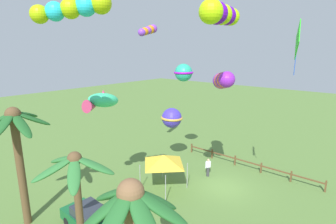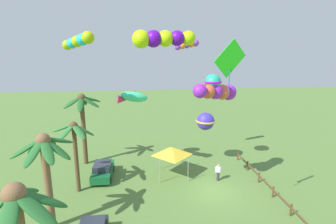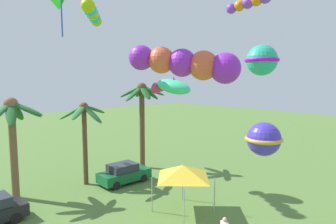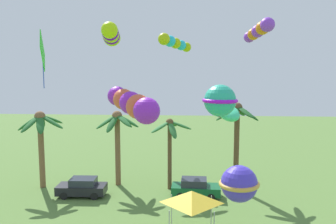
% 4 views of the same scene
% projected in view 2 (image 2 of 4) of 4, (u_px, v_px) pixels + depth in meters
% --- Properties ---
extents(ground_plane, '(120.00, 120.00, 0.00)m').
position_uv_depth(ground_plane, '(215.00, 192.00, 22.00)').
color(ground_plane, '#567A38').
extents(palm_tree_0, '(3.88, 3.83, 6.68)m').
position_uv_depth(palm_tree_0, '(45.00, 158.00, 16.48)').
color(palm_tree_0, brown).
rests_on(palm_tree_0, ground).
extents(palm_tree_1, '(3.57, 3.56, 6.14)m').
position_uv_depth(palm_tree_1, '(74.00, 138.00, 21.15)').
color(palm_tree_1, brown).
rests_on(palm_tree_1, ground).
extents(palm_tree_2, '(4.07, 3.86, 6.72)m').
position_uv_depth(palm_tree_2, '(19.00, 221.00, 10.39)').
color(palm_tree_2, brown).
rests_on(palm_tree_2, ground).
extents(palm_tree_3, '(3.73, 3.84, 7.49)m').
position_uv_depth(palm_tree_3, '(83.00, 112.00, 26.40)').
color(palm_tree_3, brown).
rests_on(palm_tree_3, ground).
extents(rail_fence, '(12.61, 0.12, 0.95)m').
position_uv_depth(rail_fence, '(266.00, 183.00, 22.36)').
color(rail_fence, brown).
rests_on(rail_fence, ground).
extents(parked_car_1, '(3.95, 1.84, 1.51)m').
position_uv_depth(parked_car_1, '(103.00, 170.00, 24.39)').
color(parked_car_1, '#145B2D').
rests_on(parked_car_1, ground).
extents(spectator_0, '(0.36, 0.51, 1.59)m').
position_uv_depth(spectator_0, '(218.00, 172.00, 23.85)').
color(spectator_0, '#38383D').
rests_on(spectator_0, ground).
extents(festival_tent, '(2.86, 2.86, 2.85)m').
position_uv_depth(festival_tent, '(172.00, 151.00, 24.44)').
color(festival_tent, '#9E9EA3').
rests_on(festival_tent, ground).
extents(kite_diamond_0, '(0.74, 2.12, 3.11)m').
position_uv_depth(kite_diamond_0, '(230.00, 59.00, 14.96)').
color(kite_diamond_0, '#25D91A').
extents(kite_fish_1, '(1.96, 3.30, 1.45)m').
position_uv_depth(kite_fish_1, '(132.00, 97.00, 25.29)').
color(kite_fish_1, '#3ADE95').
extents(kite_tube_2, '(1.67, 4.25, 1.18)m').
position_uv_depth(kite_tube_2, '(162.00, 39.00, 17.03)').
color(kite_tube_2, '#B8E90E').
extents(kite_tube_3, '(2.58, 2.78, 1.36)m').
position_uv_depth(kite_tube_3, '(79.00, 41.00, 19.89)').
color(kite_tube_3, '#ADC90D').
extents(kite_ball_4, '(2.37, 2.37, 1.52)m').
position_uv_depth(kite_ball_4, '(213.00, 82.00, 24.71)').
color(kite_ball_4, '#26B28F').
extents(kite_tube_5, '(3.20, 4.11, 1.65)m').
position_uv_depth(kite_tube_5, '(217.00, 92.00, 20.48)').
color(kite_tube_5, purple).
extents(kite_ball_6, '(2.80, 2.79, 1.82)m').
position_uv_depth(kite_ball_6, '(205.00, 121.00, 26.62)').
color(kite_ball_6, '#4433CA').
extents(kite_tube_7, '(1.21, 2.54, 1.07)m').
position_uv_depth(kite_tube_7, '(188.00, 45.00, 25.71)').
color(kite_tube_7, purple).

